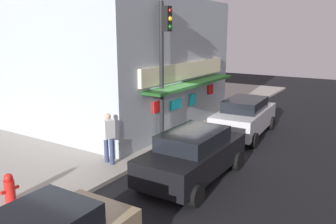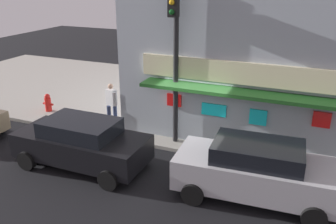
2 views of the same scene
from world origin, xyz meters
name	(u,v)px [view 1 (image 1 of 2)]	position (x,y,z in m)	size (l,w,h in m)	color
ground_plane	(184,144)	(0.00, 0.00, 0.00)	(51.42, 51.42, 0.00)	black
sidewalk	(95,125)	(0.00, 5.20, 0.07)	(34.28, 10.40, 0.13)	#A39E93
corner_building	(109,61)	(1.53, 5.48, 3.17)	(9.43, 10.18, 6.07)	#9EA8B2
traffic_light	(164,56)	(-0.76, 0.53, 3.77)	(0.32, 0.58, 5.71)	black
fire_hydrant	(9,188)	(-7.26, 1.32, 0.53)	(0.53, 0.29, 0.82)	red
trash_can	(210,106)	(5.34, 1.35, 0.54)	(0.58, 0.58, 0.82)	#2D2D2D
pedestrian	(109,136)	(-3.66, 0.94, 1.14)	(0.56, 0.53, 1.82)	navy
potted_plant_by_doorway	(123,122)	(-0.50, 2.95, 0.66)	(0.63, 0.63, 0.92)	brown
potted_plant_by_window	(166,112)	(2.29, 2.41, 0.65)	(0.56, 0.56, 0.93)	#59595B
parked_car_silver	(244,116)	(2.60, -1.71, 0.88)	(4.60, 2.26, 1.71)	#B7B7BC
parked_car_black	(193,154)	(-3.00, -2.07, 0.85)	(4.41, 2.08, 1.63)	black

